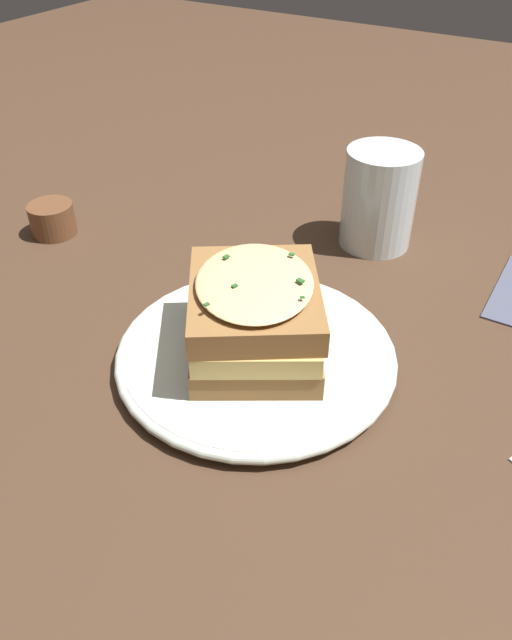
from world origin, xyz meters
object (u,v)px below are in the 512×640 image
object	(u,v)px
condiment_pot	(52,219)
water_glass	(380,199)
sandwich	(255,315)
dinner_plate	(256,355)

from	to	relation	value
condiment_pot	water_glass	bearing A→B (deg)	117.73
sandwich	condiment_pot	world-z (taller)	sandwich
sandwich	water_glass	world-z (taller)	water_glass
dinner_plate	condiment_pot	size ratio (longest dim) A/B	4.77
dinner_plate	condiment_pot	world-z (taller)	condiment_pot
sandwich	condiment_pot	distance (m)	0.33
dinner_plate	sandwich	bearing A→B (deg)	-73.00
dinner_plate	sandwich	world-z (taller)	sandwich
sandwich	condiment_pot	xyz separation A→B (m)	(-0.07, -0.31, -0.03)
dinner_plate	sandwich	distance (m)	0.04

